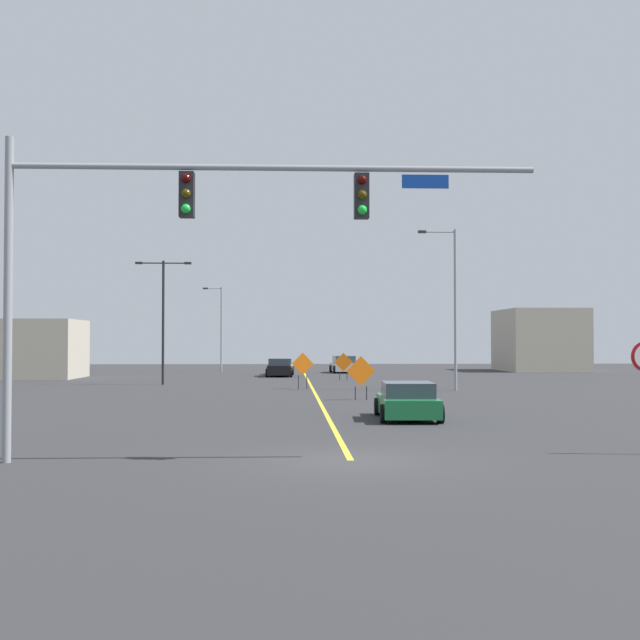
{
  "coord_description": "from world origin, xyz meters",
  "views": [
    {
      "loc": [
        -1.47,
        -18.5,
        2.76
      ],
      "look_at": [
        0.64,
        32.91,
        4.11
      ],
      "focal_mm": 44.92,
      "sensor_mm": 36.0,
      "label": 1
    }
  ],
  "objects": [
    {
      "name": "construction_sign_median_near",
      "position": [
        -0.58,
        27.63,
        1.34
      ],
      "size": [
        1.26,
        0.34,
        2.1
      ],
      "color": "orange",
      "rests_on": "ground"
    },
    {
      "name": "construction_sign_right_lane",
      "position": [
        1.99,
        18.9,
        1.28
      ],
      "size": [
        1.4,
        0.27,
        2.06
      ],
      "color": "orange",
      "rests_on": "ground"
    },
    {
      "name": "car_silver_passing",
      "position": [
        3.45,
        51.02,
        0.7
      ],
      "size": [
        2.33,
        4.4,
        1.48
      ],
      "color": "#B7BABF",
      "rests_on": "ground"
    },
    {
      "name": "car_white_mid",
      "position": [
        -1.92,
        47.98,
        0.6
      ],
      "size": [
        2.04,
        3.97,
        1.3
      ],
      "color": "white",
      "rests_on": "ground"
    },
    {
      "name": "construction_sign_right_shoulder",
      "position": [
        2.47,
        37.59,
        1.2
      ],
      "size": [
        1.31,
        0.06,
        1.93
      ],
      "color": "orange",
      "rests_on": "ground"
    },
    {
      "name": "road_centre_stripe",
      "position": [
        0.0,
        43.12,
        0.0
      ],
      "size": [
        0.16,
        86.24,
        0.01
      ],
      "color": "yellow",
      "rests_on": "ground"
    },
    {
      "name": "traffic_signal_assembly",
      "position": [
        -3.88,
        -0.01,
        5.47
      ],
      "size": [
        12.25,
        0.44,
        7.45
      ],
      "color": "gray",
      "rests_on": "ground"
    },
    {
      "name": "ground",
      "position": [
        0.0,
        0.0,
        0.0
      ],
      "size": [
        155.23,
        155.23,
        0.0
      ],
      "primitive_type": "plane",
      "color": "#2D2D30"
    },
    {
      "name": "car_black_far",
      "position": [
        -2.1,
        44.06,
        0.66
      ],
      "size": [
        2.04,
        4.25,
        1.4
      ],
      "color": "black",
      "rests_on": "ground"
    },
    {
      "name": "roadside_building_east",
      "position": [
        21.94,
        54.81,
        2.84
      ],
      "size": [
        6.91,
        8.51,
        5.68
      ],
      "color": "#B2A893",
      "rests_on": "ground"
    },
    {
      "name": "street_lamp_near_left",
      "position": [
        -9.32,
        32.42,
        4.67
      ],
      "size": [
        3.52,
        0.24,
        7.85
      ],
      "color": "black",
      "rests_on": "ground"
    },
    {
      "name": "street_lamp_far_left",
      "position": [
        -7.53,
        53.84,
        4.23
      ],
      "size": [
        1.75,
        0.24,
        7.65
      ],
      "color": "gray",
      "rests_on": "ground"
    },
    {
      "name": "street_lamp_mid_right",
      "position": [
        7.79,
        25.85,
        4.97
      ],
      "size": [
        2.17,
        0.24,
        9.03
      ],
      "color": "gray",
      "rests_on": "ground"
    },
    {
      "name": "car_green_approaching",
      "position": [
        2.78,
        9.67,
        0.62
      ],
      "size": [
        2.28,
        4.32,
        1.31
      ],
      "color": "#196B38",
      "rests_on": "ground"
    },
    {
      "name": "roadside_building_west",
      "position": [
        -22.77,
        41.87,
        2.18
      ],
      "size": [
        11.59,
        6.27,
        4.35
      ],
      "color": "#B2A893",
      "rests_on": "ground"
    }
  ]
}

